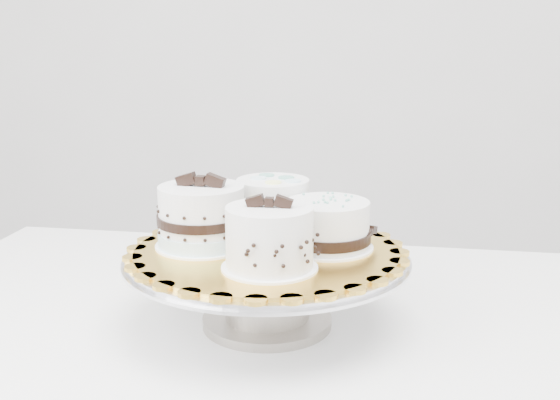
{
  "coord_description": "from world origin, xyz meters",
  "views": [
    {
      "loc": [
        0.01,
        -0.64,
        1.13
      ],
      "look_at": [
        -0.03,
        0.23,
        0.92
      ],
      "focal_mm": 45.0,
      "sensor_mm": 36.0,
      "label": 1
    }
  ],
  "objects_px": {
    "cake_dots": "(273,205)",
    "cake_banded": "(202,219)",
    "cake_stand": "(267,276)",
    "cake_board": "(267,251)",
    "table": "(269,380)",
    "cake_swirl": "(269,240)",
    "cake_ribbon": "(328,226)"
  },
  "relations": [
    {
      "from": "cake_dots",
      "to": "cake_banded",
      "type": "bearing_deg",
      "value": -137.2
    },
    {
      "from": "cake_stand",
      "to": "cake_board",
      "type": "relative_size",
      "value": 1.09
    },
    {
      "from": "table",
      "to": "cake_dots",
      "type": "distance_m",
      "value": 0.24
    },
    {
      "from": "cake_board",
      "to": "cake_banded",
      "type": "relative_size",
      "value": 2.6
    },
    {
      "from": "cake_stand",
      "to": "cake_banded",
      "type": "relative_size",
      "value": 2.83
    },
    {
      "from": "cake_banded",
      "to": "cake_swirl",
      "type": "bearing_deg",
      "value": -29.87
    },
    {
      "from": "cake_stand",
      "to": "cake_dots",
      "type": "bearing_deg",
      "value": 87.98
    },
    {
      "from": "cake_stand",
      "to": "cake_swirl",
      "type": "xyz_separation_m",
      "value": [
        0.01,
        -0.08,
        0.07
      ]
    },
    {
      "from": "cake_ribbon",
      "to": "cake_swirl",
      "type": "bearing_deg",
      "value": -107.65
    },
    {
      "from": "cake_swirl",
      "to": "cake_dots",
      "type": "height_order",
      "value": "cake_swirl"
    },
    {
      "from": "table",
      "to": "cake_board",
      "type": "xyz_separation_m",
      "value": [
        -0.0,
        -0.01,
        0.19
      ]
    },
    {
      "from": "cake_stand",
      "to": "cake_dots",
      "type": "distance_m",
      "value": 0.11
    },
    {
      "from": "cake_board",
      "to": "cake_dots",
      "type": "relative_size",
      "value": 2.77
    },
    {
      "from": "cake_banded",
      "to": "cake_stand",
      "type": "bearing_deg",
      "value": 6.64
    },
    {
      "from": "table",
      "to": "cake_stand",
      "type": "height_order",
      "value": "cake_stand"
    },
    {
      "from": "cake_swirl",
      "to": "cake_banded",
      "type": "xyz_separation_m",
      "value": [
        -0.09,
        0.08,
        0.0
      ]
    },
    {
      "from": "cake_dots",
      "to": "cake_ribbon",
      "type": "bearing_deg",
      "value": -43.25
    },
    {
      "from": "cake_dots",
      "to": "cake_ribbon",
      "type": "relative_size",
      "value": 0.87
    },
    {
      "from": "cake_dots",
      "to": "cake_swirl",
      "type": "bearing_deg",
      "value": -86.29
    },
    {
      "from": "cake_banded",
      "to": "cake_ribbon",
      "type": "xyz_separation_m",
      "value": [
        0.16,
        0.0,
        -0.01
      ]
    },
    {
      "from": "table",
      "to": "cake_swirl",
      "type": "distance_m",
      "value": 0.25
    },
    {
      "from": "table",
      "to": "cake_ribbon",
      "type": "relative_size",
      "value": 8.5
    },
    {
      "from": "cake_swirl",
      "to": "table",
      "type": "bearing_deg",
      "value": 100.25
    },
    {
      "from": "table",
      "to": "cake_ribbon",
      "type": "xyz_separation_m",
      "value": [
        0.08,
        -0.0,
        0.22
      ]
    },
    {
      "from": "table",
      "to": "cake_swirl",
      "type": "relative_size",
      "value": 10.44
    },
    {
      "from": "table",
      "to": "cake_board",
      "type": "distance_m",
      "value": 0.19
    },
    {
      "from": "cake_stand",
      "to": "cake_ribbon",
      "type": "xyz_separation_m",
      "value": [
        0.08,
        0.01,
        0.07
      ]
    },
    {
      "from": "cake_stand",
      "to": "table",
      "type": "bearing_deg",
      "value": 86.4
    },
    {
      "from": "cake_swirl",
      "to": "cake_dots",
      "type": "xyz_separation_m",
      "value": [
        -0.01,
        0.16,
        0.0
      ]
    },
    {
      "from": "cake_stand",
      "to": "cake_banded",
      "type": "bearing_deg",
      "value": 174.78
    },
    {
      "from": "cake_board",
      "to": "cake_swirl",
      "type": "relative_size",
      "value": 2.96
    },
    {
      "from": "table",
      "to": "cake_swirl",
      "type": "height_order",
      "value": "cake_swirl"
    }
  ]
}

